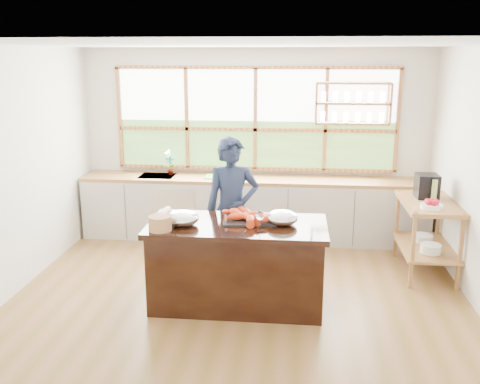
# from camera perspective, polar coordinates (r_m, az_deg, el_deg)

# --- Properties ---
(ground_plane) EXTENTS (5.00, 5.00, 0.00)m
(ground_plane) POSITION_cam_1_polar(r_m,az_deg,el_deg) (6.06, -0.08, -10.96)
(ground_plane) COLOR brown
(room_shell) EXTENTS (5.02, 4.52, 2.71)m
(room_shell) POSITION_cam_1_polar(r_m,az_deg,el_deg) (6.04, 0.66, 6.38)
(room_shell) COLOR beige
(room_shell) RESTS_ON ground_plane
(back_counter) EXTENTS (4.90, 0.63, 0.90)m
(back_counter) POSITION_cam_1_polar(r_m,az_deg,el_deg) (7.71, 1.29, -1.71)
(back_counter) COLOR #AEABA4
(back_counter) RESTS_ON ground_plane
(right_shelf_unit) EXTENTS (0.62, 1.10, 0.90)m
(right_shelf_unit) POSITION_cam_1_polar(r_m,az_deg,el_deg) (6.84, 19.36, -3.37)
(right_shelf_unit) COLOR #9D683C
(right_shelf_unit) RESTS_ON ground_plane
(island) EXTENTS (1.85, 0.90, 0.90)m
(island) POSITION_cam_1_polar(r_m,az_deg,el_deg) (5.70, -0.29, -7.69)
(island) COLOR black
(island) RESTS_ON ground_plane
(cook) EXTENTS (0.70, 0.54, 1.71)m
(cook) POSITION_cam_1_polar(r_m,az_deg,el_deg) (6.19, -0.84, -1.95)
(cook) COLOR #19223B
(cook) RESTS_ON ground_plane
(potted_plant) EXTENTS (0.16, 0.12, 0.29)m
(potted_plant) POSITION_cam_1_polar(r_m,az_deg,el_deg) (7.81, -7.48, 2.84)
(potted_plant) COLOR slate
(potted_plant) RESTS_ON back_counter
(cutting_board) EXTENTS (0.41, 0.31, 0.01)m
(cutting_board) POSITION_cam_1_polar(r_m,az_deg,el_deg) (7.65, -2.21, 1.66)
(cutting_board) COLOR green
(cutting_board) RESTS_ON back_counter
(espresso_machine) EXTENTS (0.26, 0.28, 0.29)m
(espresso_machine) POSITION_cam_1_polar(r_m,az_deg,el_deg) (6.90, 19.31, 0.60)
(espresso_machine) COLOR black
(espresso_machine) RESTS_ON right_shelf_unit
(wine_bottle) EXTENTS (0.08, 0.08, 0.26)m
(wine_bottle) POSITION_cam_1_polar(r_m,az_deg,el_deg) (6.76, 20.02, 0.15)
(wine_bottle) COLOR #94A857
(wine_bottle) RESTS_ON right_shelf_unit
(fruit_bowl) EXTENTS (0.24, 0.24, 0.11)m
(fruit_bowl) POSITION_cam_1_polar(r_m,az_deg,el_deg) (6.46, 19.76, -1.29)
(fruit_bowl) COLOR white
(fruit_bowl) RESTS_ON right_shelf_unit
(slate_board) EXTENTS (0.59, 0.45, 0.02)m
(slate_board) POSITION_cam_1_polar(r_m,az_deg,el_deg) (5.63, 1.02, -3.02)
(slate_board) COLOR black
(slate_board) RESTS_ON island
(lobster_pile) EXTENTS (0.55, 0.48, 0.08)m
(lobster_pile) POSITION_cam_1_polar(r_m,az_deg,el_deg) (5.61, 0.93, -2.57)
(lobster_pile) COLOR orange
(lobster_pile) RESTS_ON slate_board
(mixing_bowl_left) EXTENTS (0.33, 0.33, 0.16)m
(mixing_bowl_left) POSITION_cam_1_polar(r_m,az_deg,el_deg) (5.52, -6.12, -2.80)
(mixing_bowl_left) COLOR silver
(mixing_bowl_left) RESTS_ON island
(mixing_bowl_right) EXTENTS (0.33, 0.33, 0.16)m
(mixing_bowl_right) POSITION_cam_1_polar(r_m,az_deg,el_deg) (5.53, 4.50, -2.75)
(mixing_bowl_right) COLOR silver
(mixing_bowl_right) RESTS_ON island
(wine_glass) EXTENTS (0.08, 0.08, 0.22)m
(wine_glass) POSITION_cam_1_polar(r_m,az_deg,el_deg) (5.25, 2.14, -2.59)
(wine_glass) COLOR silver
(wine_glass) RESTS_ON island
(wicker_basket) EXTENTS (0.23, 0.23, 0.15)m
(wicker_basket) POSITION_cam_1_polar(r_m,az_deg,el_deg) (5.38, -8.53, -3.32)
(wicker_basket) COLOR #A06B41
(wicker_basket) RESTS_ON island
(parchment_roll) EXTENTS (0.12, 0.31, 0.08)m
(parchment_roll) POSITION_cam_1_polar(r_m,az_deg,el_deg) (5.83, -8.22, -2.26)
(parchment_roll) COLOR white
(parchment_roll) RESTS_ON island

